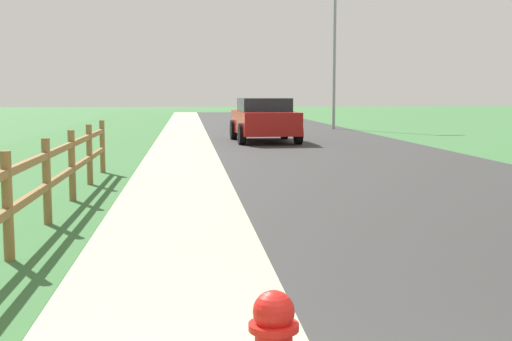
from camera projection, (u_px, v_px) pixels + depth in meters
The scene contains 7 objects.
ground_plane at pixel (209, 137), 27.06m from camera, with size 120.00×120.00×0.00m, color #396C39.
road_asphalt at pixel (288, 133), 29.38m from camera, with size 7.00×66.00×0.01m, color #303030.
curb_concrete at pixel (136, 134), 28.73m from camera, with size 6.00×66.00×0.01m, color #A8B48C.
grass_verge at pixel (100, 134), 28.59m from camera, with size 5.00×66.00×0.00m, color #396C39.
rail_fence at pixel (29, 185), 7.93m from camera, with size 0.11×13.90×1.14m.
parked_suv_red at pixel (264, 119), 24.24m from camera, with size 2.28×4.33×1.55m.
street_lamp at pixel (337, 47), 32.58m from camera, with size 1.17×0.20×6.60m.
Camera 1 is at (-0.83, -2.09, 1.73)m, focal length 47.84 mm.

